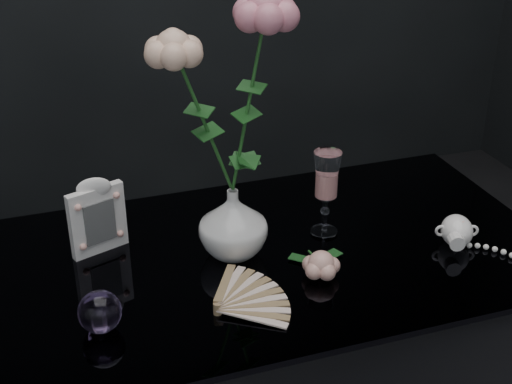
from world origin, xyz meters
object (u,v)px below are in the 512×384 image
object	(u,v)px
loose_rose	(321,265)
paperweight	(100,312)
wine_glass	(326,194)
vase	(233,223)
pearl_jar	(457,229)
picture_frame	(97,215)

from	to	relation	value
loose_rose	paperweight	bearing A→B (deg)	-167.97
wine_glass	paperweight	xyz separation A→B (m)	(-0.45, -0.16, -0.05)
vase	paperweight	xyz separation A→B (m)	(-0.26, -0.15, -0.03)
paperweight	pearl_jar	distance (m)	0.67
picture_frame	paperweight	bearing A→B (deg)	-116.83
wine_glass	vase	bearing A→B (deg)	-174.85
picture_frame	vase	bearing A→B (deg)	-40.72
vase	wine_glass	bearing A→B (deg)	5.15
loose_rose	vase	bearing A→B (deg)	143.91
vase	loose_rose	distance (m)	0.18
vase	wine_glass	world-z (taller)	wine_glass
paperweight	picture_frame	bearing A→B (deg)	82.55
picture_frame	pearl_jar	xyz separation A→B (m)	(0.64, -0.19, -0.05)
vase	picture_frame	world-z (taller)	picture_frame
wine_glass	picture_frame	size ratio (longest dim) A/B	1.13
paperweight	loose_rose	xyz separation A→B (m)	(0.38, 0.03, -0.01)
wine_glass	pearl_jar	size ratio (longest dim) A/B	0.81
paperweight	pearl_jar	size ratio (longest dim) A/B	0.32
paperweight	loose_rose	bearing A→B (deg)	3.77
wine_glass	paperweight	world-z (taller)	wine_glass
picture_frame	paperweight	distance (m)	0.24
picture_frame	paperweight	xyz separation A→B (m)	(-0.03, -0.24, -0.04)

